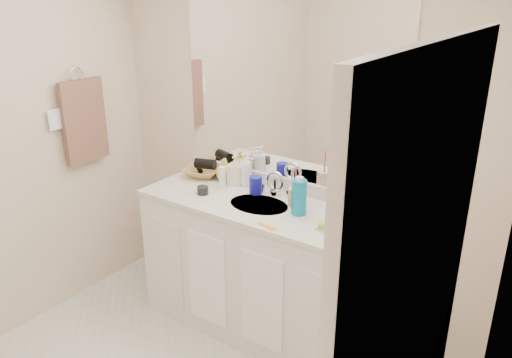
{
  "coord_description": "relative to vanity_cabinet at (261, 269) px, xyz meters",
  "views": [
    {
      "loc": [
        1.53,
        -1.22,
        2.08
      ],
      "look_at": [
        0.0,
        0.97,
        1.05
      ],
      "focal_mm": 35.0,
      "sensor_mm": 36.0,
      "label": 1
    }
  ],
  "objects": [
    {
      "name": "hand_towel",
      "position": [
        -1.25,
        -0.25,
        0.82
      ],
      "size": [
        0.04,
        0.32,
        0.55
      ],
      "primitive_type": "cube",
      "color": "brown",
      "rests_on": "towel_ring"
    },
    {
      "name": "green_soap",
      "position": [
        0.47,
        -0.09,
        0.48
      ],
      "size": [
        0.09,
        0.07,
        0.03
      ],
      "primitive_type": "cube",
      "rotation": [
        0.0,
        0.0,
        0.39
      ],
      "color": "#87CD32",
      "rests_on": "soap_dish"
    },
    {
      "name": "mirror",
      "position": [
        0.0,
        0.27,
        1.14
      ],
      "size": [
        1.48,
        0.01,
        1.2
      ],
      "primitive_type": "cube",
      "color": "white",
      "rests_on": "wall_back"
    },
    {
      "name": "clear_pump_bottle",
      "position": [
        0.47,
        0.16,
        0.54
      ],
      "size": [
        0.07,
        0.07,
        0.17
      ],
      "primitive_type": "cylinder",
      "rotation": [
        0.0,
        0.0,
        0.14
      ],
      "color": "white",
      "rests_on": "countertop"
    },
    {
      "name": "soap_bottle_yellow",
      "position": [
        -0.41,
        0.17,
        0.53
      ],
      "size": [
        0.13,
        0.13,
        0.15
      ],
      "primitive_type": "imported",
      "rotation": [
        0.0,
        0.0,
        0.14
      ],
      "color": "#CECF50",
      "rests_on": "countertop"
    },
    {
      "name": "faucet",
      "position": [
        0.0,
        0.16,
        0.51
      ],
      "size": [
        0.02,
        0.02,
        0.11
      ],
      "primitive_type": "cylinder",
      "color": "silver",
      "rests_on": "countertop"
    },
    {
      "name": "vanity_cabinet",
      "position": [
        0.0,
        0.0,
        0.0
      ],
      "size": [
        1.5,
        0.55,
        0.85
      ],
      "primitive_type": "cube",
      "color": "white",
      "rests_on": "floor"
    },
    {
      "name": "wall_right",
      "position": [
        1.3,
        -1.02,
        0.77
      ],
      "size": [
        0.02,
        2.6,
        2.4
      ],
      "primitive_type": "cube",
      "color": "beige",
      "rests_on": "floor"
    },
    {
      "name": "soap_bottle_cream",
      "position": [
        -0.31,
        0.16,
        0.55
      ],
      "size": [
        0.11,
        0.11,
        0.2
      ],
      "primitive_type": "imported",
      "rotation": [
        0.0,
        0.0,
        0.31
      ],
      "color": "#FDEBCE",
      "rests_on": "countertop"
    },
    {
      "name": "towel_ring",
      "position": [
        -1.27,
        -0.25,
        1.12
      ],
      "size": [
        0.01,
        0.11,
        0.11
      ],
      "primitive_type": "torus",
      "rotation": [
        0.0,
        1.57,
        0.0
      ],
      "color": "silver",
      "rests_on": "wall_left"
    },
    {
      "name": "blue_mug",
      "position": [
        -0.11,
        0.11,
        0.51
      ],
      "size": [
        0.1,
        0.1,
        0.11
      ],
      "primitive_type": "cylinder",
      "rotation": [
        0.0,
        0.0,
        0.34
      ],
      "color": "#161899",
      "rests_on": "countertop"
    },
    {
      "name": "hair_dryer",
      "position": [
        -0.56,
        0.16,
        0.54
      ],
      "size": [
        0.15,
        0.11,
        0.07
      ],
      "primitive_type": "cylinder",
      "rotation": [
        0.0,
        1.57,
        0.32
      ],
      "color": "black",
      "rests_on": "wicker_basket"
    },
    {
      "name": "soap_bottle_white",
      "position": [
        -0.24,
        0.18,
        0.57
      ],
      "size": [
        0.09,
        0.09,
        0.22
      ],
      "primitive_type": "imported",
      "rotation": [
        0.0,
        0.0,
        0.03
      ],
      "color": "white",
      "rests_on": "countertop"
    },
    {
      "name": "countertop",
      "position": [
        0.0,
        0.0,
        0.44
      ],
      "size": [
        1.52,
        0.57,
        0.03
      ],
      "primitive_type": "cube",
      "color": "silver",
      "rests_on": "vanity_cabinet"
    },
    {
      "name": "switch_plate",
      "position": [
        -1.27,
        -0.45,
        0.88
      ],
      "size": [
        0.01,
        0.08,
        0.13
      ],
      "primitive_type": "cube",
      "color": "white",
      "rests_on": "wall_left"
    },
    {
      "name": "sink_basin",
      "position": [
        0.0,
        -0.02,
        0.44
      ],
      "size": [
        0.37,
        0.37,
        0.02
      ],
      "primitive_type": "cylinder",
      "color": "beige",
      "rests_on": "countertop"
    },
    {
      "name": "wall_back",
      "position": [
        0.0,
        0.28,
        0.77
      ],
      "size": [
        2.6,
        0.02,
        2.4
      ],
      "primitive_type": "cube",
      "color": "beige",
      "rests_on": "floor"
    },
    {
      "name": "wicker_basket",
      "position": [
        -0.58,
        0.16,
        0.49
      ],
      "size": [
        0.32,
        0.32,
        0.06
      ],
      "primitive_type": "imported",
      "rotation": [
        0.0,
        0.0,
        0.33
      ],
      "color": "#B37F48",
      "rests_on": "countertop"
    },
    {
      "name": "backsplash",
      "position": [
        0.0,
        0.26,
        0.5
      ],
      "size": [
        1.52,
        0.03,
        0.08
      ],
      "primitive_type": "cube",
      "color": "beige",
      "rests_on": "countertop"
    },
    {
      "name": "soap_dish",
      "position": [
        0.47,
        -0.09,
        0.46
      ],
      "size": [
        0.1,
        0.09,
        0.01
      ],
      "primitive_type": "cube",
      "rotation": [
        0.0,
        0.0,
        -0.19
      ],
      "color": "silver",
      "rests_on": "countertop"
    },
    {
      "name": "tan_cup",
      "position": [
        0.18,
        0.09,
        0.51
      ],
      "size": [
        0.1,
        0.1,
        0.1
      ],
      "primitive_type": "cylinder",
      "rotation": [
        0.0,
        0.0,
        -0.38
      ],
      "color": "#D3AF95",
      "rests_on": "countertop"
    },
    {
      "name": "extra_white_bottle",
      "position": [
        -0.34,
        0.06,
        0.53
      ],
      "size": [
        0.05,
        0.05,
        0.14
      ],
      "primitive_type": "cylinder",
      "rotation": [
        0.0,
        0.0,
        0.07
      ],
      "color": "white",
      "rests_on": "countertop"
    },
    {
      "name": "toothbrush",
      "position": [
        0.19,
        0.09,
        0.6
      ],
      "size": [
        0.02,
        0.04,
        0.18
      ],
      "primitive_type": "cylinder",
      "rotation": [
        0.14,
        0.0,
        -0.33
      ],
      "color": "#DC395D",
      "rests_on": "tan_cup"
    },
    {
      "name": "mouthwash_bottle",
      "position": [
        0.26,
        0.0,
        0.56
      ],
      "size": [
        0.1,
        0.1,
        0.2
      ],
      "primitive_type": "cylinder",
      "rotation": [
        0.0,
        0.0,
        -0.16
      ],
      "color": "#0E7FA8",
      "rests_on": "countertop"
    },
    {
      "name": "orange_comb",
      "position": [
        0.2,
        -0.24,
        0.46
      ],
      "size": [
        0.12,
        0.05,
        0.01
      ],
      "primitive_type": "cube",
      "rotation": [
        0.0,
        0.0,
        -0.21
      ],
      "color": "orange",
      "rests_on": "countertop"
    },
    {
      "name": "dark_jar",
      "position": [
        -0.38,
        -0.09,
        0.48
      ],
      "size": [
        0.07,
        0.07,
        0.05
      ],
      "primitive_type": "cylinder",
      "rotation": [
        0.0,
        0.0,
        0.04
      ],
      "color": "black",
      "rests_on": "countertop"
    }
  ]
}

